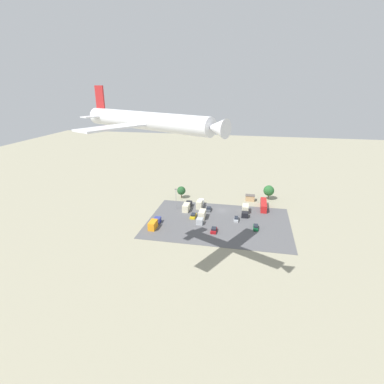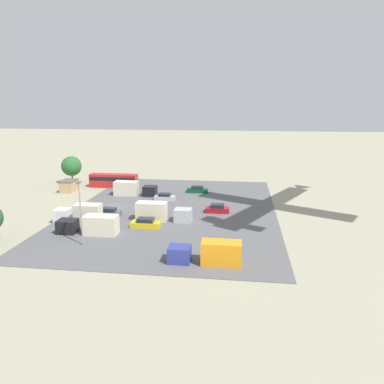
{
  "view_description": "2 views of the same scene",
  "coord_description": "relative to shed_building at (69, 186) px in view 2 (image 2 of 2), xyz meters",
  "views": [
    {
      "loc": [
        -10.65,
        115.16,
        49.48
      ],
      "look_at": [
        6.03,
        32.65,
        19.3
      ],
      "focal_mm": 28.0,
      "sensor_mm": 36.0,
      "label": 1
    },
    {
      "loc": [
        65.38,
        23.72,
        19.38
      ],
      "look_at": [
        0.53,
        15.14,
        3.66
      ],
      "focal_mm": 35.0,
      "sensor_mm": 36.0,
      "label": 2
    }
  ],
  "objects": [
    {
      "name": "parked_car_0",
      "position": [
        21.68,
        23.03,
        -0.63
      ],
      "size": [
        1.95,
        4.68,
        1.46
      ],
      "color": "gold",
      "rests_on": "ground"
    },
    {
      "name": "parked_car_3",
      "position": [
        4.8,
        22.63,
        -0.64
      ],
      "size": [
        1.72,
        4.16,
        1.43
      ],
      "color": "#ADB2B7",
      "rests_on": "ground"
    },
    {
      "name": "parking_lot_surface",
      "position": [
        11.37,
        25.72,
        -1.28
      ],
      "size": [
        53.63,
        36.97,
        0.08
      ],
      "color": "#565659",
      "rests_on": "ground"
    },
    {
      "name": "parked_truck_1",
      "position": [
        18.09,
        24.65,
        0.18
      ],
      "size": [
        2.39,
        9.3,
        3.09
      ],
      "color": "#ADB2B7",
      "rests_on": "ground"
    },
    {
      "name": "parked_car_4",
      "position": [
        -2.6,
        28.43,
        -0.62
      ],
      "size": [
        1.71,
        4.53,
        1.48
      ],
      "color": "#0C4723",
      "rests_on": "ground"
    },
    {
      "name": "bus",
      "position": [
        -5.72,
        8.33,
        0.39
      ],
      "size": [
        2.51,
        11.11,
        3.02
      ],
      "color": "red",
      "rests_on": "ground"
    },
    {
      "name": "parked_car_2",
      "position": [
        16.67,
        15.21,
        -0.63
      ],
      "size": [
        1.93,
        4.03,
        1.45
      ],
      "rotation": [
        0.0,
        0.0,
        3.14
      ],
      "color": "#4C5156",
      "rests_on": "ground"
    },
    {
      "name": "parked_car_1",
      "position": [
        12.06,
        33.79,
        -0.6
      ],
      "size": [
        1.98,
        4.22,
        1.54
      ],
      "rotation": [
        0.0,
        0.0,
        3.14
      ],
      "color": "maroon",
      "rests_on": "ground"
    },
    {
      "name": "parked_truck_4",
      "position": [
        25.82,
        15.76,
        0.09
      ],
      "size": [
        2.47,
        9.2,
        2.9
      ],
      "rotation": [
        0.0,
        0.0,
        3.14
      ],
      "color": "black",
      "rests_on": "ground"
    },
    {
      "name": "parked_truck_3",
      "position": [
        34.13,
        34.25,
        0.08
      ],
      "size": [
        2.39,
        9.0,
        2.87
      ],
      "rotation": [
        0.0,
        0.0,
        3.14
      ],
      "color": "navy",
      "rests_on": "ground"
    },
    {
      "name": "parked_truck_2",
      "position": [
        1.69,
        15.11,
        0.12
      ],
      "size": [
        2.57,
        9.01,
        2.97
      ],
      "color": "black",
      "rests_on": "ground"
    },
    {
      "name": "light_pole_lot_centre",
      "position": [
        30.37,
        16.33,
        3.68
      ],
      "size": [
        0.9,
        0.28,
        8.97
      ],
      "color": "gray",
      "rests_on": "ground"
    },
    {
      "name": "shed_building",
      "position": [
        0.0,
        0.0,
        0.0
      ],
      "size": [
        4.22,
        3.04,
        2.61
      ],
      "color": "tan",
      "rests_on": "ground"
    },
    {
      "name": "ground_plane",
      "position": [
        11.37,
        14.02,
        -1.32
      ],
      "size": [
        400.0,
        400.0,
        0.0
      ],
      "primitive_type": "plane",
      "color": "gray"
    },
    {
      "name": "tree_near_shed",
      "position": [
        -8.12,
        -2.98,
        3.01
      ],
      "size": [
        4.79,
        4.79,
        6.73
      ],
      "color": "brown",
      "rests_on": "ground"
    },
    {
      "name": "parked_truck_0",
      "position": [
        20.96,
        11.97,
        0.22
      ],
      "size": [
        2.33,
        7.73,
        3.19
      ],
      "rotation": [
        0.0,
        0.0,
        3.14
      ],
      "color": "silver",
      "rests_on": "ground"
    }
  ]
}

